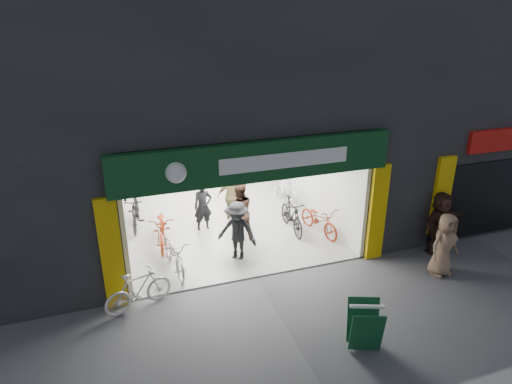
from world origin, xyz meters
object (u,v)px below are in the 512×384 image
parked_bike (138,290)px  pedestrian_near (444,245)px  bike_right_front (292,215)px  sandwich_board (365,325)px  bike_left_front (174,253)px

parked_bike → pedestrian_near: bearing=-116.4°
bike_right_front → parked_bike: 5.16m
bike_right_front → parked_bike: (-4.60, -2.34, -0.05)m
bike_right_front → sandwich_board: (-0.60, -5.02, 0.01)m
parked_bike → sandwich_board: 4.81m
parked_bike → pedestrian_near: pedestrian_near is taller
parked_bike → sandwich_board: (4.00, -2.68, 0.06)m
pedestrian_near → sandwich_board: 3.64m
parked_bike → pedestrian_near: (7.20, -0.98, 0.35)m
parked_bike → pedestrian_near: size_ratio=0.96×
bike_right_front → sandwich_board: bearing=-94.1°
bike_right_front → sandwich_board: 5.06m
bike_left_front → parked_bike: size_ratio=1.16×
bike_left_front → parked_bike: bearing=-132.8°
bike_left_front → parked_bike: 1.65m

